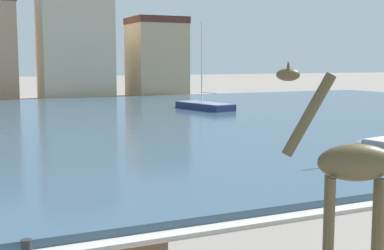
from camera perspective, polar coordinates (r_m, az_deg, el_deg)
name	(u,v)px	position (r m, az deg, el deg)	size (l,w,h in m)	color
harbor_water	(71,124)	(35.88, -12.93, 0.08)	(87.24, 45.96, 0.34)	#334C60
quay_edge_coping	(258,222)	(14.42, 7.17, -10.34)	(87.24, 0.50, 0.12)	#ADA89E
giraffe_statue	(349,166)	(11.16, 16.57, -4.30)	(2.34, 1.46, 4.32)	#4C4228
sailboat_navy	(200,107)	(44.37, 0.92, 1.92)	(3.15, 6.73, 7.55)	navy
townhouse_corner_house	(75,40)	(62.93, -12.47, 8.91)	(8.18, 5.66, 13.39)	#C6B293
townhouse_wide_warehouse	(157,57)	(65.91, -3.84, 7.32)	(6.36, 6.44, 9.62)	tan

